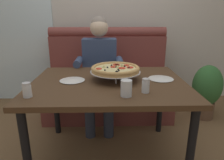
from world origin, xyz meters
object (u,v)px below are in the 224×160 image
object	(u,v)px
dining_table	(109,90)
plate_near_right	(72,80)
drinking_glass	(126,89)
booth_bench	(108,84)
patio_chair	(48,57)
shaker_parmesan	(27,91)
diner_main	(99,66)
plate_near_left	(161,78)
pizza	(115,69)
shaker_pepper_flakes	(146,87)
potted_plant	(207,89)

from	to	relation	value
dining_table	plate_near_right	xyz separation A→B (m)	(-0.31, 0.02, 0.09)
drinking_glass	dining_table	bearing A→B (deg)	109.84
plate_near_right	drinking_glass	distance (m)	0.56
booth_bench	dining_table	distance (m)	1.01
patio_chair	booth_bench	bearing A→B (deg)	-47.60
shaker_parmesan	drinking_glass	distance (m)	0.68
plate_near_right	drinking_glass	bearing A→B (deg)	-39.54
diner_main	plate_near_left	bearing A→B (deg)	-49.23
plate_near_right	patio_chair	bearing A→B (deg)	110.73
plate_near_right	shaker_parmesan	bearing A→B (deg)	-124.76
shaker_parmesan	plate_near_left	bearing A→B (deg)	20.71
plate_near_right	dining_table	bearing A→B (deg)	-4.55
drinking_glass	patio_chair	distance (m)	2.86
drinking_glass	booth_bench	bearing A→B (deg)	95.24
dining_table	pizza	world-z (taller)	pizza
shaker_pepper_flakes	plate_near_right	distance (m)	0.64
booth_bench	dining_table	bearing A→B (deg)	-90.00
shaker_pepper_flakes	plate_near_left	bearing A→B (deg)	58.59
drinking_glass	potted_plant	size ratio (longest dim) A/B	0.16
diner_main	patio_chair	distance (m)	1.85
pizza	plate_near_left	bearing A→B (deg)	0.03
pizza	plate_near_left	xyz separation A→B (m)	(0.40, 0.00, -0.08)
booth_bench	drinking_glass	size ratio (longest dim) A/B	13.91
booth_bench	shaker_parmesan	world-z (taller)	booth_bench
shaker_parmesan	drinking_glass	xyz separation A→B (m)	(0.68, 0.00, 0.01)
plate_near_left	patio_chair	world-z (taller)	patio_chair
diner_main	drinking_glass	xyz separation A→B (m)	(0.22, -1.03, 0.09)
plate_near_left	patio_chair	distance (m)	2.70
booth_bench	plate_near_left	size ratio (longest dim) A/B	7.27
pizza	shaker_parmesan	distance (m)	0.73
pizza	shaker_pepper_flakes	world-z (taller)	pizza
shaker_pepper_flakes	shaker_parmesan	bearing A→B (deg)	-175.38
diner_main	drinking_glass	size ratio (longest dim) A/B	11.08
plate_near_left	drinking_glass	world-z (taller)	drinking_glass
patio_chair	potted_plant	size ratio (longest dim) A/B	1.23
shaker_pepper_flakes	plate_near_left	xyz separation A→B (m)	(0.19, 0.32, -0.03)
drinking_glass	potted_plant	world-z (taller)	drinking_glass
dining_table	shaker_parmesan	world-z (taller)	shaker_parmesan
shaker_parmesan	shaker_pepper_flakes	xyz separation A→B (m)	(0.82, 0.07, 0.00)
pizza	patio_chair	size ratio (longest dim) A/B	0.51
potted_plant	plate_near_right	bearing A→B (deg)	-154.99
drinking_glass	patio_chair	xyz separation A→B (m)	(-1.26, 2.55, -0.27)
shaker_pepper_flakes	plate_near_right	size ratio (longest dim) A/B	0.49
shaker_pepper_flakes	potted_plant	world-z (taller)	shaker_pepper_flakes
pizza	booth_bench	bearing A→B (deg)	93.72
plate_near_left	drinking_glass	size ratio (longest dim) A/B	1.91
booth_bench	diner_main	world-z (taller)	diner_main
booth_bench	diner_main	size ratio (longest dim) A/B	1.26
shaker_pepper_flakes	potted_plant	distance (m)	1.47
dining_table	plate_near_right	distance (m)	0.32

